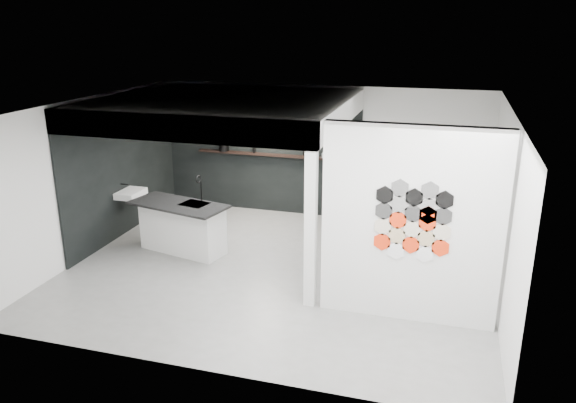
% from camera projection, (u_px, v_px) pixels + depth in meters
% --- Properties ---
extents(floor, '(7.00, 6.00, 0.01)m').
position_uv_depth(floor, '(277.00, 270.00, 9.59)').
color(floor, slate).
extents(partition_panel, '(2.45, 0.15, 2.80)m').
position_uv_depth(partition_panel, '(411.00, 226.00, 7.65)').
color(partition_panel, silver).
rests_on(partition_panel, floor).
extents(bay_clad_back, '(4.40, 0.04, 2.35)m').
position_uv_depth(bay_clad_back, '(261.00, 159.00, 12.28)').
color(bay_clad_back, black).
rests_on(bay_clad_back, floor).
extents(bay_clad_left, '(0.04, 4.00, 2.35)m').
position_uv_depth(bay_clad_left, '(124.00, 174.00, 11.06)').
color(bay_clad_left, black).
rests_on(bay_clad_left, floor).
extents(bulkhead, '(4.40, 4.00, 0.40)m').
position_uv_depth(bulkhead, '(224.00, 109.00, 10.06)').
color(bulkhead, silver).
rests_on(bulkhead, corner_column).
extents(corner_column, '(0.16, 0.16, 2.35)m').
position_uv_depth(corner_column, '(311.00, 231.00, 8.10)').
color(corner_column, silver).
rests_on(corner_column, floor).
extents(fascia_beam, '(4.40, 0.16, 0.40)m').
position_uv_depth(fascia_beam, '(174.00, 128.00, 8.31)').
color(fascia_beam, silver).
rests_on(fascia_beam, corner_column).
extents(wall_basin, '(0.40, 0.60, 0.12)m').
position_uv_depth(wall_basin, '(131.00, 194.00, 10.92)').
color(wall_basin, silver).
rests_on(wall_basin, bay_clad_left).
extents(display_shelf, '(3.00, 0.15, 0.04)m').
position_uv_depth(display_shelf, '(264.00, 154.00, 12.12)').
color(display_shelf, black).
rests_on(display_shelf, bay_clad_back).
extents(kitchen_island, '(1.91, 1.16, 1.43)m').
position_uv_depth(kitchen_island, '(182.00, 226.00, 10.24)').
color(kitchen_island, silver).
rests_on(kitchen_island, floor).
extents(stockpot, '(0.27, 0.27, 0.17)m').
position_uv_depth(stockpot, '(224.00, 147.00, 12.33)').
color(stockpot, black).
rests_on(stockpot, display_shelf).
extents(kettle, '(0.18, 0.18, 0.15)m').
position_uv_depth(kettle, '(307.00, 153.00, 11.84)').
color(kettle, black).
rests_on(kettle, display_shelf).
extents(glass_bowl, '(0.14, 0.14, 0.09)m').
position_uv_depth(glass_bowl, '(325.00, 156.00, 11.74)').
color(glass_bowl, gray).
rests_on(glass_bowl, display_shelf).
extents(glass_vase, '(0.11, 0.11, 0.12)m').
position_uv_depth(glass_vase, '(325.00, 155.00, 11.74)').
color(glass_vase, gray).
rests_on(glass_vase, display_shelf).
extents(bottle_dark, '(0.07, 0.07, 0.16)m').
position_uv_depth(bottle_dark, '(254.00, 149.00, 12.15)').
color(bottle_dark, black).
rests_on(bottle_dark, display_shelf).
extents(utensil_cup, '(0.09, 0.09, 0.10)m').
position_uv_depth(utensil_cup, '(225.00, 149.00, 12.34)').
color(utensil_cup, black).
rests_on(utensil_cup, display_shelf).
extents(hex_tile_cluster, '(1.04, 0.02, 1.16)m').
position_uv_depth(hex_tile_cluster, '(413.00, 221.00, 7.53)').
color(hex_tile_cluster, '#F2300C').
rests_on(hex_tile_cluster, partition_panel).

